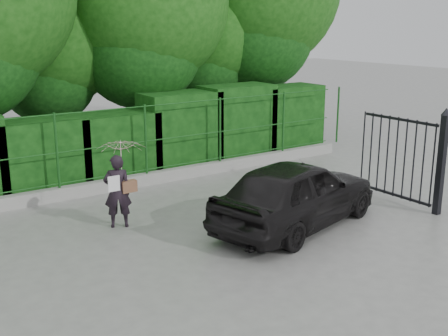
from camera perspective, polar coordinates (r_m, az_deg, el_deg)
ground at (r=10.91m, az=1.18°, el=-7.51°), size 80.00×80.00×0.00m
kerb at (r=14.55m, az=-9.22°, el=-1.34°), size 14.00×0.25×0.30m
fence at (r=14.40m, az=-8.60°, el=2.81°), size 14.13×0.06×1.80m
hedge at (r=15.25m, az=-10.81°, el=2.78°), size 14.20×1.20×2.27m
trees at (r=17.43m, az=-11.12°, el=16.06°), size 17.10×6.15×8.08m
gate at (r=13.23m, az=19.53°, el=1.01°), size 0.22×2.33×2.36m
woman at (r=11.61m, az=-10.45°, el=-0.15°), size 0.96×0.98×1.81m
car at (r=11.59m, az=7.36°, el=-2.53°), size 4.49×2.67×1.43m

